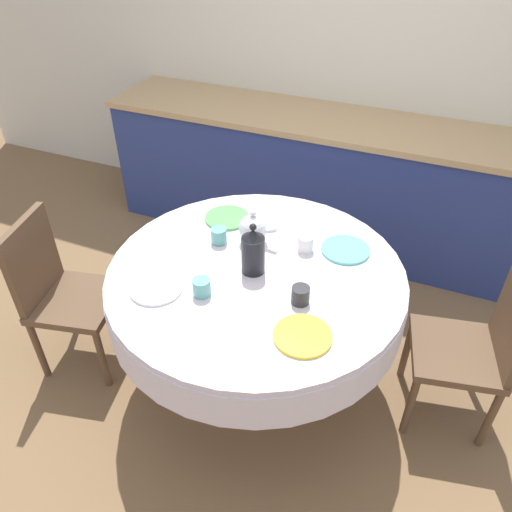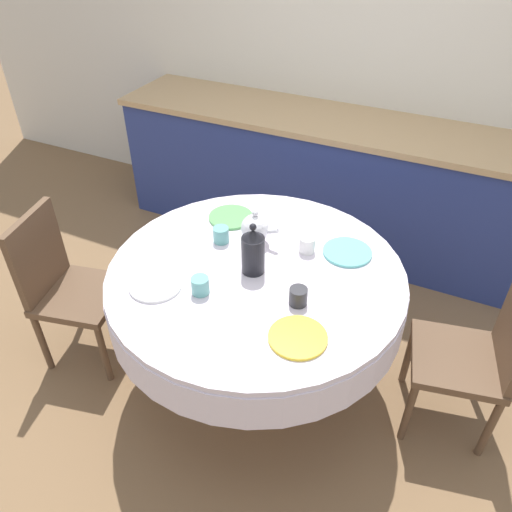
{
  "view_description": "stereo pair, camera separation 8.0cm",
  "coord_description": "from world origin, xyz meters",
  "px_view_note": "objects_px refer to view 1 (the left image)",
  "views": [
    {
      "loc": [
        0.68,
        -1.6,
        2.16
      ],
      "look_at": [
        0.0,
        0.0,
        0.83
      ],
      "focal_mm": 35.0,
      "sensor_mm": 36.0,
      "label": 1
    },
    {
      "loc": [
        0.75,
        -1.57,
        2.16
      ],
      "look_at": [
        0.0,
        0.0,
        0.83
      ],
      "focal_mm": 35.0,
      "sensor_mm": 36.0,
      "label": 2
    }
  ],
  "objects_px": {
    "chair_left": "(477,344)",
    "coffee_carafe": "(253,251)",
    "teapot": "(253,228)",
    "chair_right": "(60,289)"
  },
  "relations": [
    {
      "from": "chair_right",
      "to": "teapot",
      "type": "distance_m",
      "value": 1.05
    },
    {
      "from": "teapot",
      "to": "coffee_carafe",
      "type": "bearing_deg",
      "value": -67.28
    },
    {
      "from": "coffee_carafe",
      "to": "teapot",
      "type": "bearing_deg",
      "value": 112.72
    },
    {
      "from": "chair_right",
      "to": "coffee_carafe",
      "type": "bearing_deg",
      "value": 89.71
    },
    {
      "from": "chair_right",
      "to": "chair_left",
      "type": "bearing_deg",
      "value": 89.45
    },
    {
      "from": "chair_left",
      "to": "coffee_carafe",
      "type": "bearing_deg",
      "value": 90.29
    },
    {
      "from": "chair_left",
      "to": "coffee_carafe",
      "type": "xyz_separation_m",
      "value": [
        -1.01,
        -0.21,
        0.38
      ]
    },
    {
      "from": "chair_left",
      "to": "teapot",
      "type": "height_order",
      "value": "teapot"
    },
    {
      "from": "coffee_carafe",
      "to": "chair_left",
      "type": "bearing_deg",
      "value": 11.85
    },
    {
      "from": "chair_left",
      "to": "teapot",
      "type": "relative_size",
      "value": 4.61
    }
  ]
}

